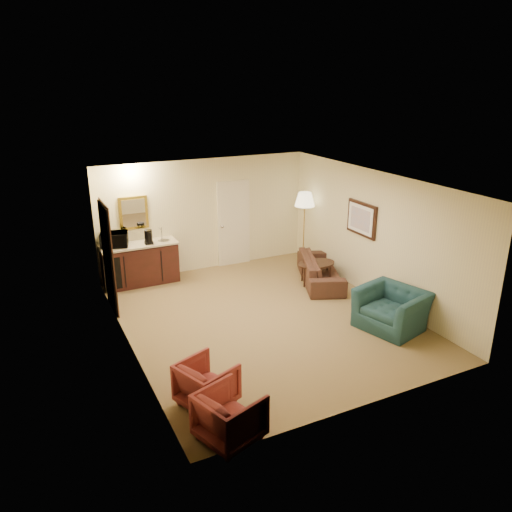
{
  "coord_description": "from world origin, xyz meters",
  "views": [
    {
      "loc": [
        -3.88,
        -7.57,
        4.28
      ],
      "look_at": [
        0.08,
        0.5,
        1.08
      ],
      "focal_mm": 35.0,
      "sensor_mm": 36.0,
      "label": 1
    }
  ],
  "objects": [
    {
      "name": "wetbar_cabinet",
      "position": [
        -1.65,
        2.72,
        0.46
      ],
      "size": [
        1.64,
        0.58,
        0.92
      ],
      "primitive_type": "cube",
      "color": "#391512",
      "rests_on": "ground"
    },
    {
      "name": "waste_bin",
      "position": [
        -1.0,
        2.65,
        0.17
      ],
      "size": [
        0.31,
        0.31,
        0.34
      ],
      "primitive_type": "cylinder",
      "rotation": [
        0.0,
        0.0,
        -0.14
      ],
      "color": "black",
      "rests_on": "ground"
    },
    {
      "name": "microwave",
      "position": [
        -2.15,
        2.76,
        1.11
      ],
      "size": [
        0.63,
        0.45,
        0.38
      ],
      "primitive_type": "imported",
      "rotation": [
        0.0,
        0.0,
        -0.28
      ],
      "color": "black",
      "rests_on": "wetbar_cabinet"
    },
    {
      "name": "floor_lamp",
      "position": [
        2.2,
        2.21,
        0.89
      ],
      "size": [
        0.48,
        0.48,
        1.79
      ],
      "primitive_type": "cube",
      "rotation": [
        0.0,
        0.0,
        -0.02
      ],
      "color": "#BA913E",
      "rests_on": "ground"
    },
    {
      "name": "coffee_table",
      "position": [
        1.8,
        1.0,
        0.25
      ],
      "size": [
        1.01,
        0.87,
        0.49
      ],
      "primitive_type": "cube",
      "rotation": [
        0.0,
        0.0,
        -0.4
      ],
      "color": "black",
      "rests_on": "ground"
    },
    {
      "name": "room_walls",
      "position": [
        -0.1,
        0.77,
        1.72
      ],
      "size": [
        5.02,
        6.01,
        2.61
      ],
      "color": "beige",
      "rests_on": "ground"
    },
    {
      "name": "rose_chair_near",
      "position": [
        -1.9,
        -2.0,
        0.35
      ],
      "size": [
        0.85,
        0.88,
        0.71
      ],
      "primitive_type": "imported",
      "rotation": [
        0.0,
        0.0,
        1.95
      ],
      "color": "#953730",
      "rests_on": "ground"
    },
    {
      "name": "teal_armchair",
      "position": [
        1.9,
        -1.34,
        0.49
      ],
      "size": [
        1.01,
        1.28,
        0.98
      ],
      "primitive_type": "imported",
      "rotation": [
        0.0,
        0.0,
        -1.3
      ],
      "color": "#1B3944",
      "rests_on": "ground"
    },
    {
      "name": "coffee_maker",
      "position": [
        -1.45,
        2.61,
        1.08
      ],
      "size": [
        0.21,
        0.21,
        0.31
      ],
      "primitive_type": "cylinder",
      "rotation": [
        0.0,
        0.0,
        -0.27
      ],
      "color": "black",
      "rests_on": "wetbar_cabinet"
    },
    {
      "name": "ground",
      "position": [
        0.0,
        0.0,
        0.0
      ],
      "size": [
        6.0,
        6.0,
        0.0
      ],
      "primitive_type": "plane",
      "color": "olive",
      "rests_on": "ground"
    },
    {
      "name": "rose_chair_far",
      "position": [
        -1.9,
        -2.8,
        0.37
      ],
      "size": [
        0.86,
        0.89,
        0.73
      ],
      "primitive_type": "imported",
      "rotation": [
        0.0,
        0.0,
        1.9
      ],
      "color": "#953730",
      "rests_on": "ground"
    },
    {
      "name": "sofa",
      "position": [
        1.95,
        1.05,
        0.38
      ],
      "size": [
        1.29,
        2.04,
        0.77
      ],
      "primitive_type": "imported",
      "rotation": [
        0.0,
        0.0,
        1.17
      ],
      "color": "black",
      "rests_on": "ground"
    }
  ]
}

